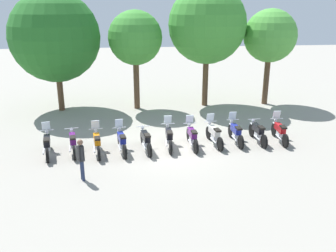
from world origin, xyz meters
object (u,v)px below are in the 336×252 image
(motorcycle_5, at_px, (169,137))
(person_0, at_px, (81,157))
(motorcycle_3, at_px, (122,141))
(motorcycle_4, at_px, (146,140))
(motorcycle_2, at_px, (97,142))
(tree_0, at_px, (55,37))
(motorcycle_0, at_px, (47,144))
(motorcycle_9, at_px, (258,132))
(tree_1, at_px, (135,38))
(motorcycle_6, at_px, (192,136))
(tree_2, at_px, (207,25))
(motorcycle_1, at_px, (73,142))
(motorcycle_10, at_px, (280,131))
(motorcycle_7, at_px, (214,134))
(motorcycle_8, at_px, (236,132))
(tree_3, at_px, (270,36))

(motorcycle_5, xyz_separation_m, person_0, (-3.61, -2.92, 0.44))
(motorcycle_3, distance_m, motorcycle_4, 1.09)
(motorcycle_2, bearing_deg, tree_0, 12.35)
(motorcycle_0, xyz_separation_m, motorcycle_9, (9.74, 0.56, -0.01))
(tree_1, bearing_deg, motorcycle_9, -49.34)
(motorcycle_6, bearing_deg, motorcycle_0, 89.86)
(motorcycle_0, bearing_deg, tree_2, -59.65)
(motorcycle_9, height_order, tree_0, tree_0)
(motorcycle_1, xyz_separation_m, motorcycle_10, (9.74, 0.39, 0.01))
(motorcycle_7, relative_size, tree_2, 0.29)
(motorcycle_3, xyz_separation_m, tree_0, (-3.83, 7.13, 3.96))
(motorcycle_9, bearing_deg, motorcycle_5, 90.66)
(tree_0, bearing_deg, motorcycle_4, -55.20)
(motorcycle_3, height_order, motorcycle_8, same)
(motorcycle_1, height_order, tree_2, tree_2)
(person_0, xyz_separation_m, tree_2, (6.75, 9.95, 4.16))
(motorcycle_9, height_order, tree_1, tree_1)
(person_0, bearing_deg, tree_1, -125.55)
(motorcycle_10, xyz_separation_m, tree_0, (-11.42, 6.62, 3.96))
(motorcycle_9, bearing_deg, tree_0, 55.14)
(tree_1, bearing_deg, motorcycle_5, -79.15)
(motorcycle_4, bearing_deg, person_0, 127.60)
(motorcycle_8, relative_size, tree_3, 0.36)
(motorcycle_4, distance_m, tree_2, 9.60)
(motorcycle_3, xyz_separation_m, motorcycle_10, (7.58, 0.51, 0.00))
(motorcycle_1, bearing_deg, motorcycle_10, -98.20)
(tree_3, bearing_deg, tree_1, -178.74)
(motorcycle_1, xyz_separation_m, tree_1, (3.04, 6.96, 3.86))
(motorcycle_2, bearing_deg, person_0, 163.42)
(motorcycle_6, bearing_deg, motorcycle_2, 91.68)
(motorcycle_1, height_order, tree_3, tree_3)
(person_0, bearing_deg, tree_3, -159.64)
(motorcycle_6, distance_m, tree_1, 8.17)
(motorcycle_5, height_order, motorcycle_7, same)
(motorcycle_0, relative_size, tree_2, 0.29)
(person_0, bearing_deg, motorcycle_9, 179.50)
(motorcycle_0, xyz_separation_m, motorcycle_2, (2.17, -0.04, 0.00))
(motorcycle_3, relative_size, motorcycle_6, 0.99)
(motorcycle_7, height_order, person_0, person_0)
(person_0, bearing_deg, motorcycle_4, -155.48)
(motorcycle_2, xyz_separation_m, tree_0, (-2.75, 7.20, 3.96))
(motorcycle_0, relative_size, tree_0, 0.30)
(motorcycle_10, distance_m, tree_2, 8.54)
(motorcycle_9, distance_m, tree_0, 12.89)
(motorcycle_4, relative_size, motorcycle_6, 0.99)
(motorcycle_3, height_order, motorcycle_7, same)
(motorcycle_4, bearing_deg, motorcycle_1, 79.85)
(motorcycle_2, bearing_deg, tree_3, -63.47)
(motorcycle_0, xyz_separation_m, motorcycle_8, (8.66, 0.61, 0.00))
(motorcycle_6, xyz_separation_m, motorcycle_8, (2.16, 0.31, 0.00))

